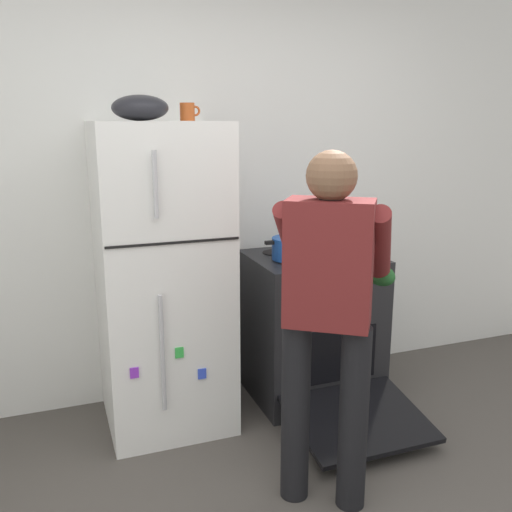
{
  "coord_description": "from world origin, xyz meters",
  "views": [
    {
      "loc": [
        -1.02,
        -1.45,
        1.72
      ],
      "look_at": [
        0.02,
        1.32,
        1.0
      ],
      "focal_mm": 39.58,
      "sensor_mm": 36.0,
      "label": 1
    }
  ],
  "objects": [
    {
      "name": "person_cook",
      "position": [
        0.09,
        0.62,
        0.96
      ],
      "size": [
        0.68,
        0.73,
        1.6
      ],
      "color": "black",
      "rests_on": "ground"
    },
    {
      "name": "mixing_bowl",
      "position": [
        -0.53,
        1.57,
        1.77
      ],
      "size": [
        0.29,
        0.29,
        0.13
      ],
      "primitive_type": "ellipsoid",
      "color": "black",
      "rests_on": "refrigerator"
    },
    {
      "name": "refrigerator",
      "position": [
        -0.45,
        1.57,
        0.85
      ],
      "size": [
        0.68,
        0.72,
        1.71
      ],
      "color": "white",
      "rests_on": "ground"
    },
    {
      "name": "kitchen_wall_back",
      "position": [
        0.0,
        1.95,
        1.35
      ],
      "size": [
        6.0,
        0.1,
        2.7
      ],
      "primitive_type": "cube",
      "color": "white",
      "rests_on": "ground"
    },
    {
      "name": "stove_range",
      "position": [
        0.48,
        1.55,
        0.44
      ],
      "size": [
        0.76,
        1.21,
        0.91
      ],
      "color": "black",
      "rests_on": "ground"
    },
    {
      "name": "pepper_mill",
      "position": [
        0.78,
        1.77,
        1.0
      ],
      "size": [
        0.05,
        0.05,
        0.17
      ],
      "primitive_type": "cylinder",
      "color": "brown",
      "rests_on": "stove_range"
    },
    {
      "name": "coffee_mug",
      "position": [
        -0.26,
        1.62,
        1.76
      ],
      "size": [
        0.11,
        0.08,
        0.1
      ],
      "color": "#B24C1E",
      "rests_on": "refrigerator"
    },
    {
      "name": "red_pot",
      "position": [
        0.32,
        1.52,
        0.98
      ],
      "size": [
        0.34,
        0.24,
        0.13
      ],
      "color": "#19479E",
      "rests_on": "stove_range"
    }
  ]
}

